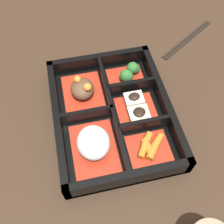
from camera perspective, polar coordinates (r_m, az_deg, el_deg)
ground_plane at (r=0.59m, az=0.00°, el=-1.32°), size 3.00×3.00×0.00m
bento_base at (r=0.59m, az=0.00°, el=-1.06°), size 0.32×0.25×0.01m
bento_rim at (r=0.57m, az=0.25°, el=0.03°), size 0.32×0.25×0.05m
bowl_rice at (r=0.52m, az=-4.03°, el=-6.90°), size 0.12×0.09×0.05m
bowl_stew at (r=0.60m, az=-6.40°, el=4.73°), size 0.12×0.09×0.05m
bowl_carrots at (r=0.54m, az=8.11°, el=-7.63°), size 0.07×0.09×0.02m
bowl_tofu at (r=0.58m, az=5.32°, el=0.82°), size 0.08×0.09×0.03m
bowl_greens at (r=0.63m, az=3.56°, el=8.22°), size 0.07×0.09×0.04m
chopsticks at (r=0.78m, az=16.13°, el=15.07°), size 0.13×0.18×0.01m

